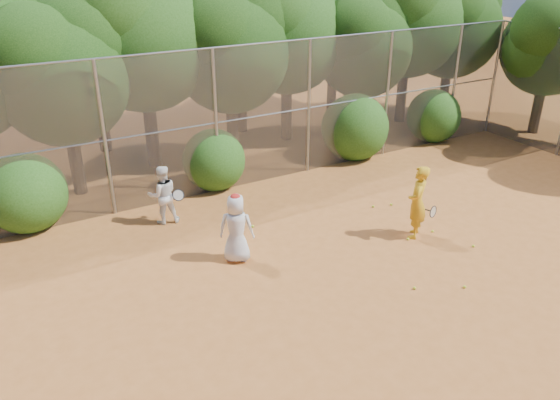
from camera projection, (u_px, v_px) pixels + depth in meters
ground at (380, 281)px, 11.46m from camera, size 80.00×80.00×0.00m
fence_back at (245, 116)px, 15.24m from camera, size 20.05×0.09×4.03m
tree_2 at (61, 65)px, 14.07m from camera, size 3.99×3.47×5.47m
tree_3 at (142, 22)px, 15.65m from camera, size 4.89×4.26×6.70m
tree_4 at (230, 41)px, 16.57m from camera, size 4.19×3.64×5.73m
tree_5 at (288, 22)px, 18.20m from camera, size 4.51×3.92×6.17m
tree_6 at (365, 38)px, 18.78m from camera, size 3.86×3.36×5.29m
tree_7 at (410, 8)px, 20.05m from camera, size 4.77×4.14×6.53m
tree_8 at (454, 19)px, 20.90m from camera, size 4.25×3.70×5.82m
tree_10 at (88, 8)px, 16.83m from camera, size 5.15×4.48×7.06m
tree_11 at (240, 15)px, 18.96m from camera, size 4.64×4.03×6.35m
tree_13 at (552, 37)px, 19.09m from camera, size 3.86×3.36×5.29m
bush_0 at (24, 190)px, 13.27m from camera, size 2.00×2.00×2.00m
bush_1 at (214, 157)px, 15.56m from camera, size 1.80×1.80×1.80m
bush_2 at (355, 124)px, 17.73m from camera, size 2.20×2.20×2.20m
bush_3 at (434, 114)px, 19.37m from camera, size 1.90×1.90×1.90m
player_yellow at (417, 202)px, 12.85m from camera, size 0.89×0.76×1.81m
player_teen at (236, 228)px, 11.91m from camera, size 0.93×0.85×1.61m
player_white at (163, 195)px, 13.58m from camera, size 0.87×0.74×1.52m
ball_0 at (408, 239)px, 13.02m from camera, size 0.07×0.07×0.07m
ball_1 at (391, 204)px, 14.74m from camera, size 0.07×0.07×0.07m
ball_2 at (465, 287)px, 11.20m from camera, size 0.07×0.07×0.07m
ball_3 at (473, 246)px, 12.72m from camera, size 0.07×0.07×0.07m
ball_4 at (414, 288)px, 11.17m from camera, size 0.07×0.07×0.07m
ball_5 at (373, 206)px, 14.64m from camera, size 0.07×0.07×0.07m
ball_6 at (433, 231)px, 13.37m from camera, size 0.07×0.07×0.07m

